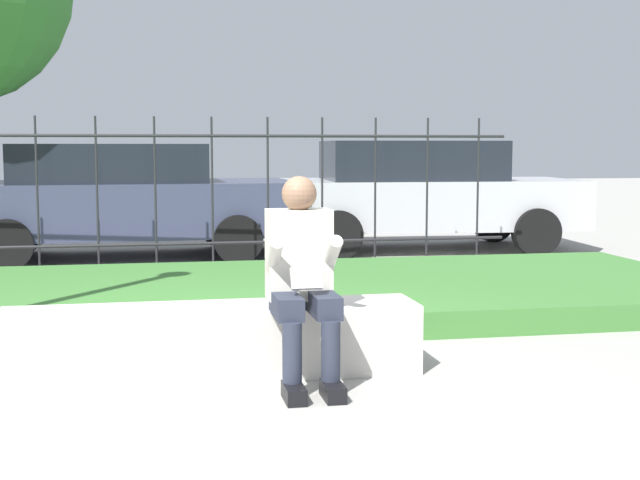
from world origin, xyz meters
TOP-DOWN VIEW (x-y plane):
  - ground_plane at (0.00, 0.00)m, footprint 60.00×60.00m
  - stone_bench at (-0.01, 0.00)m, footprint 2.54×0.49m
  - person_seated_reader at (0.50, -0.28)m, footprint 0.42×0.73m
  - grass_berm at (0.00, 2.29)m, footprint 9.33×3.17m
  - iron_fence at (-0.00, 4.34)m, footprint 7.33×0.03m
  - car_parked_right at (3.22, 6.15)m, footprint 4.25×2.10m
  - car_parked_center at (-0.72, 6.02)m, footprint 4.28×2.07m

SIDE VIEW (x-z plane):
  - ground_plane at x=0.00m, z-range 0.00..0.00m
  - grass_berm at x=0.00m, z-range 0.00..0.21m
  - stone_bench at x=-0.01m, z-range -0.02..0.41m
  - person_seated_reader at x=0.50m, z-range 0.05..1.28m
  - car_parked_center at x=-0.72m, z-range 0.04..1.47m
  - car_parked_right at x=3.22m, z-range 0.04..1.51m
  - iron_fence at x=0.00m, z-range 0.04..1.76m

